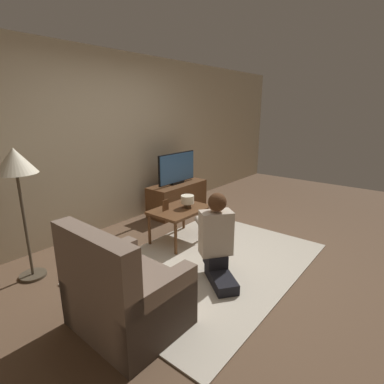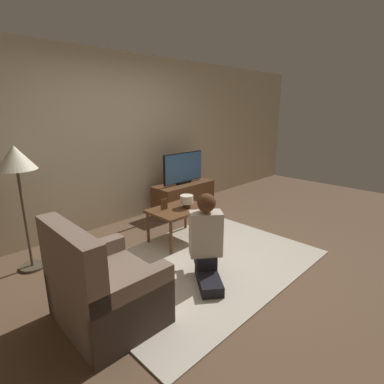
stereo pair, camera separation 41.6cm
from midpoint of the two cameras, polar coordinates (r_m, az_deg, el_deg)
ground_plane at (r=3.67m, az=-0.20°, el=-13.52°), size 10.00×10.00×0.00m
wall_back at (r=4.69m, az=-19.11°, el=8.85°), size 10.00×0.06×2.60m
rug at (r=3.67m, az=-0.20°, el=-13.41°), size 2.72×1.92×0.02m
tv_stand at (r=5.29m, az=-5.03°, el=-1.16°), size 1.12×0.45×0.52m
tv at (r=5.16m, az=-5.20°, el=4.51°), size 0.88×0.08×0.54m
coffee_table at (r=4.09m, az=-5.25°, el=-3.93°), size 0.79×0.55×0.48m
floor_lamp at (r=3.56m, az=-33.49°, el=3.72°), size 0.41×0.41×1.42m
armchair at (r=2.71m, az=-17.31°, el=-18.38°), size 0.76×0.90×0.94m
person_kneeling at (r=3.21m, az=0.98°, el=-8.63°), size 0.71×0.82×0.94m
picture_frame at (r=4.00m, az=-8.04°, el=-2.55°), size 0.11×0.01×0.15m
table_lamp at (r=4.08m, az=-3.79°, el=-1.62°), size 0.18×0.18×0.17m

